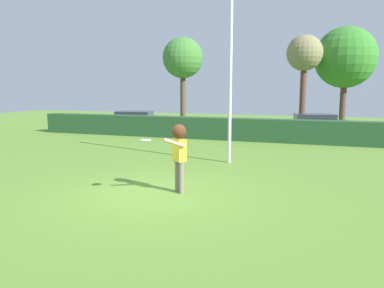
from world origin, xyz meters
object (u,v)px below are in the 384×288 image
object	(u,v)px
person	(179,148)
lamppost	(231,65)
maple_tree	(345,58)
bare_elm_tree	(305,55)
frisbee	(146,140)
willow_tree	(183,59)
parked_car_green	(314,123)
parked_car_white	(134,120)

from	to	relation	value
person	lamppost	bearing A→B (deg)	86.31
person	maple_tree	size ratio (longest dim) A/B	0.26
maple_tree	person	bearing A→B (deg)	-103.49
lamppost	bare_elm_tree	distance (m)	13.54
frisbee	person	bearing A→B (deg)	42.87
lamppost	willow_tree	xyz separation A→B (m)	(-6.26, 11.68, 1.21)
lamppost	bare_elm_tree	xyz separation A→B (m)	(1.82, 13.35, 1.37)
frisbee	parked_car_green	size ratio (longest dim) A/B	0.06
willow_tree	person	bearing A→B (deg)	-69.56
bare_elm_tree	willow_tree	bearing A→B (deg)	-168.36
lamppost	parked_car_green	distance (m)	10.45
parked_car_white	person	bearing A→B (deg)	-57.58
bare_elm_tree	maple_tree	distance (m)	3.37
parked_car_white	maple_tree	bearing A→B (deg)	28.02
lamppost	parked_car_white	distance (m)	12.38
person	parked_car_white	xyz separation A→B (m)	(-8.20, 12.91, -0.49)
frisbee	bare_elm_tree	xyz separation A→B (m)	(2.76, 18.32, 3.48)
parked_car_white	willow_tree	distance (m)	5.61
parked_car_white	parked_car_green	xyz separation A→B (m)	(11.22, 1.12, 0.00)
frisbee	parked_car_white	size ratio (longest dim) A/B	0.06
person	bare_elm_tree	bearing A→B (deg)	83.22
person	lamppost	xyz separation A→B (m)	(0.28, 4.37, 2.37)
willow_tree	maple_tree	xyz separation A→B (m)	(10.73, 3.76, 0.06)
lamppost	maple_tree	bearing A→B (deg)	73.86
lamppost	person	bearing A→B (deg)	-93.69
frisbee	bare_elm_tree	world-z (taller)	bare_elm_tree
bare_elm_tree	maple_tree	size ratio (longest dim) A/B	0.90
maple_tree	willow_tree	bearing A→B (deg)	-160.71
parked_car_white	maple_tree	size ratio (longest dim) A/B	0.64
maple_tree	lamppost	bearing A→B (deg)	-106.14
lamppost	parked_car_green	size ratio (longest dim) A/B	1.45
bare_elm_tree	maple_tree	bearing A→B (deg)	38.30
frisbee	willow_tree	size ratio (longest dim) A/B	0.04
lamppost	parked_car_green	world-z (taller)	lamppost
frisbee	maple_tree	world-z (taller)	maple_tree
parked_car_white	frisbee	bearing A→B (deg)	-60.83
frisbee	willow_tree	world-z (taller)	willow_tree
lamppost	bare_elm_tree	size ratio (longest dim) A/B	1.03
parked_car_green	willow_tree	xyz separation A→B (m)	(-9.00, 2.01, 4.08)
willow_tree	maple_tree	size ratio (longest dim) A/B	0.90
parked_car_white	parked_car_green	size ratio (longest dim) A/B	1.00
frisbee	parked_car_green	bearing A→B (deg)	75.93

